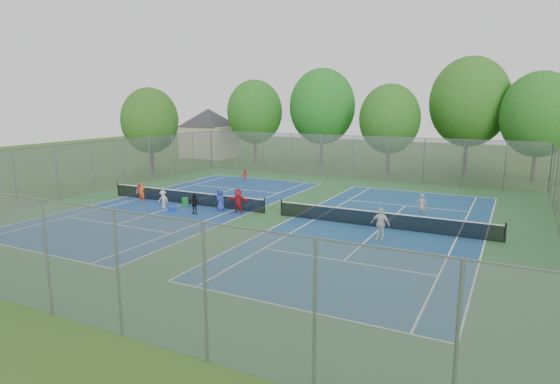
{
  "coord_description": "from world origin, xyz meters",
  "views": [
    {
      "loc": [
        13.58,
        -25.64,
        7.11
      ],
      "look_at": [
        0.0,
        1.0,
        1.3
      ],
      "focal_mm": 30.0,
      "sensor_mm": 36.0,
      "label": 1
    }
  ],
  "objects_px": {
    "net_right": "(381,220)",
    "instructor": "(421,206)",
    "net_left": "(185,198)",
    "ball_crate": "(172,209)",
    "ball_hopper": "(185,202)"
  },
  "relations": [
    {
      "from": "net_left",
      "to": "net_right",
      "type": "distance_m",
      "value": 14.0
    },
    {
      "from": "net_left",
      "to": "ball_hopper",
      "type": "bearing_deg",
      "value": -52.23
    },
    {
      "from": "net_right",
      "to": "ball_hopper",
      "type": "bearing_deg",
      "value": -177.02
    },
    {
      "from": "net_left",
      "to": "net_right",
      "type": "bearing_deg",
      "value": 0.0
    },
    {
      "from": "net_right",
      "to": "instructor",
      "type": "relative_size",
      "value": 8.44
    },
    {
      "from": "net_right",
      "to": "ball_crate",
      "type": "bearing_deg",
      "value": -170.42
    },
    {
      "from": "ball_crate",
      "to": "instructor",
      "type": "height_order",
      "value": "instructor"
    },
    {
      "from": "ball_hopper",
      "to": "instructor",
      "type": "xyz_separation_m",
      "value": [
        15.03,
        4.14,
        0.45
      ]
    },
    {
      "from": "net_right",
      "to": "ball_hopper",
      "type": "xyz_separation_m",
      "value": [
        -13.46,
        -0.7,
        -0.14
      ]
    },
    {
      "from": "net_left",
      "to": "instructor",
      "type": "xyz_separation_m",
      "value": [
        15.58,
        3.44,
        0.31
      ]
    },
    {
      "from": "ball_hopper",
      "to": "instructor",
      "type": "bearing_deg",
      "value": 15.4
    },
    {
      "from": "net_right",
      "to": "instructor",
      "type": "xyz_separation_m",
      "value": [
        1.58,
        3.44,
        0.31
      ]
    },
    {
      "from": "net_left",
      "to": "ball_hopper",
      "type": "height_order",
      "value": "net_left"
    },
    {
      "from": "ball_crate",
      "to": "instructor",
      "type": "xyz_separation_m",
      "value": [
        14.88,
        5.69,
        0.59
      ]
    },
    {
      "from": "net_left",
      "to": "ball_crate",
      "type": "bearing_deg",
      "value": -72.76
    }
  ]
}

